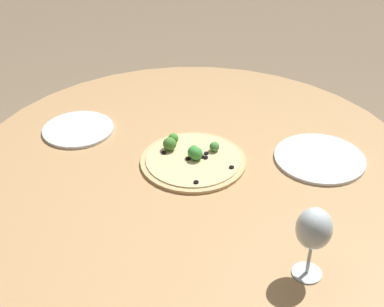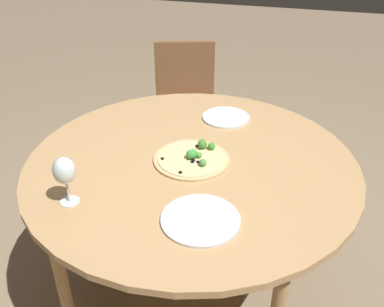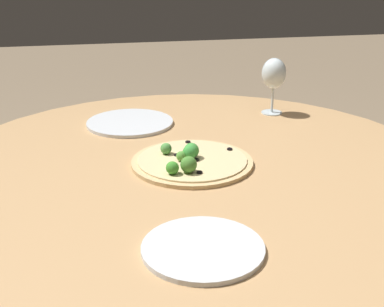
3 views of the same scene
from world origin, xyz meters
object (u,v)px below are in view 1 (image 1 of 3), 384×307
Objects in this scene: pizza at (191,158)px; plate_far at (78,129)px; wine_glass at (314,230)px; plate_near at (320,158)px.

plate_far is at bearing 172.11° from pizza.
wine_glass is 0.69× the size of plate_near.
plate_near is at bearing 93.00° from wine_glass.
pizza is at bearing 137.87° from wine_glass.
pizza is 0.52m from wine_glass.
wine_glass is (0.38, -0.34, 0.12)m from pizza.
pizza reaches higher than plate_near.
wine_glass is at bearing -42.13° from pizza.
plate_near is 1.18× the size of plate_far.
wine_glass is 0.48m from plate_near.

